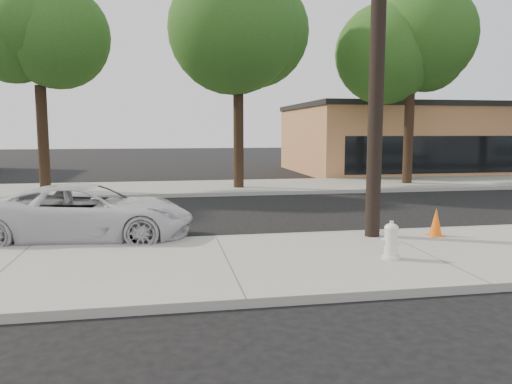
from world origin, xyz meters
The scene contains 12 objects.
ground centered at (0.00, 0.00, 0.00)m, with size 120.00×120.00×0.00m, color black.
near_sidewalk centered at (0.00, -4.30, 0.07)m, with size 90.00×4.40×0.15m, color gray.
far_sidewalk centered at (0.00, 8.50, 0.07)m, with size 90.00×5.00×0.15m, color gray.
curb_near centered at (0.00, -2.10, 0.07)m, with size 90.00×0.12×0.16m, color #9E9B93.
building_main centered at (16.00, 16.00, 2.00)m, with size 18.00×10.00×4.00m, color tan.
utility_pole centered at (3.60, -2.70, 4.70)m, with size 1.40×0.34×9.00m.
tree_b centered at (-5.81, 8.06, 6.15)m, with size 4.34×4.20×8.45m.
tree_c centered at (2.22, 7.64, 6.91)m, with size 4.96×4.80×9.55m.
tree_d centered at (10.20, 7.95, 6.37)m, with size 4.50×4.35×8.75m.
police_cruiser centered at (-2.93, -1.38, 0.68)m, with size 2.25×4.88×1.36m, color silver.
fire_hydrant centered at (3.10, -4.73, 0.48)m, with size 0.37×0.34×0.69m.
traffic_cone centered at (5.07, -2.95, 0.47)m, with size 0.35×0.35×0.66m.
Camera 1 is at (-1.13, -13.46, 2.61)m, focal length 35.00 mm.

